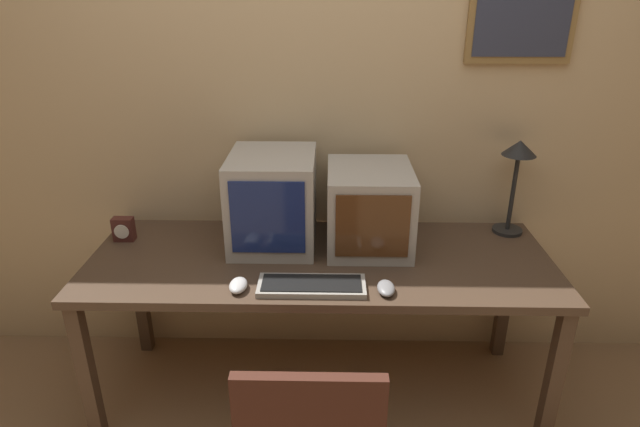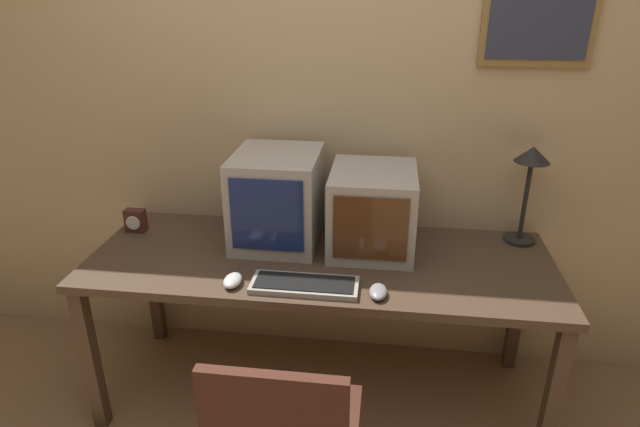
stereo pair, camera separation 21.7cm
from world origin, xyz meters
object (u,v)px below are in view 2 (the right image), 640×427
object	(u,v)px
keyboard_main	(305,285)
desk_lamp	(530,171)
desk_clock	(135,221)
monitor_left	(277,198)
monitor_right	(372,210)
mouse_near_keyboard	(378,292)
mouse_far_corner	(233,280)

from	to	relation	value
keyboard_main	desk_lamp	size ratio (longest dim) A/B	0.93
keyboard_main	desk_clock	xyz separation A→B (m)	(-0.85, 0.40, 0.04)
monitor_left	monitor_right	world-z (taller)	monitor_left
monitor_left	monitor_right	bearing A→B (deg)	-2.06
monitor_left	monitor_right	size ratio (longest dim) A/B	1.01
keyboard_main	desk_clock	world-z (taller)	desk_clock
monitor_left	mouse_near_keyboard	distance (m)	0.65
monitor_left	monitor_right	xyz separation A→B (m)	(0.42, -0.01, -0.03)
mouse_far_corner	desk_clock	bearing A→B (deg)	144.60
monitor_left	desk_lamp	bearing A→B (deg)	6.56
mouse_far_corner	mouse_near_keyboard	bearing A→B (deg)	-0.63
monitor_right	keyboard_main	xyz separation A→B (m)	(-0.24, -0.38, -0.16)
monitor_right	mouse_near_keyboard	world-z (taller)	monitor_right
monitor_left	monitor_right	distance (m)	0.42
mouse_near_keyboard	desk_lamp	xyz separation A→B (m)	(0.61, 0.54, 0.31)
desk_clock	monitor_right	bearing A→B (deg)	-0.80
keyboard_main	desk_lamp	distance (m)	1.08
monitor_right	mouse_near_keyboard	distance (m)	0.43
monitor_right	mouse_near_keyboard	size ratio (longest dim) A/B	3.78
desk_lamp	monitor_right	bearing A→B (deg)	-168.11
mouse_far_corner	monitor_left	bearing A→B (deg)	76.80
mouse_far_corner	desk_lamp	distance (m)	1.32
monitor_left	mouse_near_keyboard	size ratio (longest dim) A/B	3.81
mouse_near_keyboard	mouse_far_corner	world-z (taller)	mouse_far_corner
monitor_left	desk_lamp	distance (m)	1.09
keyboard_main	mouse_near_keyboard	world-z (taller)	mouse_near_keyboard
desk_clock	mouse_near_keyboard	bearing A→B (deg)	-20.20
desk_clock	desk_lamp	distance (m)	1.77
mouse_far_corner	desk_lamp	world-z (taller)	desk_lamp
monitor_left	mouse_far_corner	bearing A→B (deg)	-103.20
mouse_near_keyboard	mouse_far_corner	size ratio (longest dim) A/B	1.02
monitor_left	keyboard_main	size ratio (longest dim) A/B	1.05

